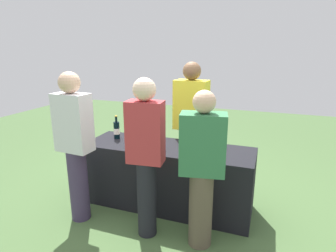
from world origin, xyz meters
name	(u,v)px	position (x,y,z in m)	size (l,w,h in m)	color
ground_plane	(168,204)	(0.00, 0.00, 0.00)	(12.00, 12.00, 0.00)	#476638
tasting_table	(168,176)	(0.00, 0.00, 0.38)	(2.00, 0.64, 0.77)	black
wine_bottle_0	(117,130)	(-0.72, 0.07, 0.88)	(0.08, 0.08, 0.30)	black
wine_bottle_1	(137,129)	(-0.49, 0.17, 0.88)	(0.08, 0.08, 0.32)	black
wine_bottle_2	(191,138)	(0.25, 0.09, 0.87)	(0.08, 0.08, 0.30)	black
wine_bottle_3	(214,140)	(0.52, 0.12, 0.87)	(0.07, 0.07, 0.31)	black
wine_glass_0	(162,141)	(-0.03, -0.11, 0.87)	(0.07, 0.07, 0.14)	silver
wine_glass_1	(190,145)	(0.30, -0.12, 0.86)	(0.07, 0.07, 0.13)	silver
wine_glass_2	(217,147)	(0.60, -0.11, 0.87)	(0.06, 0.06, 0.14)	silver
server_pouring	(191,123)	(0.13, 0.53, 0.93)	(0.45, 0.27, 1.72)	#3F3351
guest_0	(75,143)	(-0.84, -0.61, 0.91)	(0.40, 0.24, 1.66)	#3F3351
guest_1	(146,153)	(-0.01, -0.61, 0.90)	(0.37, 0.23, 1.63)	black
guest_2	(202,167)	(0.55, -0.57, 0.82)	(0.45, 0.30, 1.54)	brown
menu_board	(141,142)	(-0.79, 0.91, 0.44)	(0.50, 0.03, 0.89)	white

